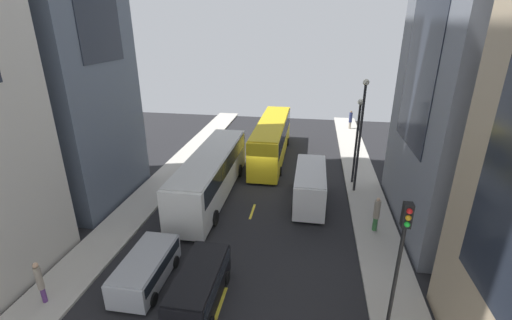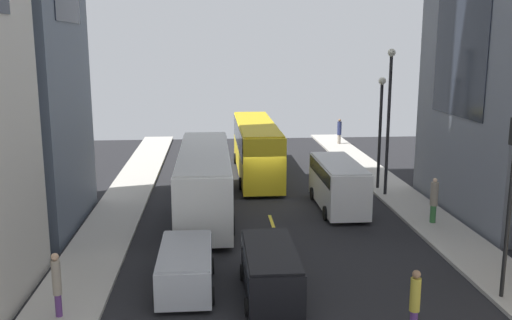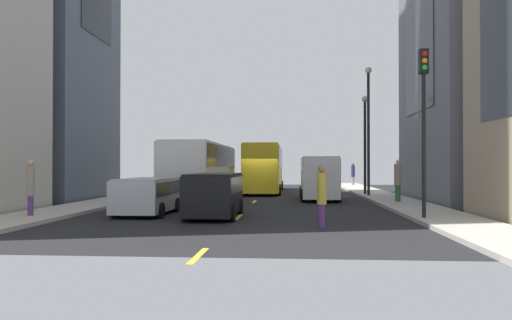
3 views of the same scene
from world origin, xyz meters
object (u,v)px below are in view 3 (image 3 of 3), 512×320
object	(u,v)px
streetcar_yellow	(265,165)
car_silver_1	(148,193)
city_bus_white	(202,166)
pedestrian_crossing_near	(31,185)
delivery_van_white	(319,175)
pedestrian_crossing_mid	(353,173)
pedestrian_walking_far	(398,179)
traffic_light_near_corner	(424,101)
pedestrian_waiting_curb	(322,194)
car_black_0	(215,191)

from	to	relation	value
streetcar_yellow	car_silver_1	xyz separation A→B (m)	(-3.96, -17.93, -1.22)
city_bus_white	pedestrian_crossing_near	size ratio (longest dim) A/B	5.79
delivery_van_white	pedestrian_crossing_mid	distance (m)	19.68
city_bus_white	delivery_van_white	world-z (taller)	city_bus_white
pedestrian_crossing_near	pedestrian_walking_far	world-z (taller)	pedestrian_walking_far
car_silver_1	pedestrian_walking_far	size ratio (longest dim) A/B	1.94
car_silver_1	pedestrian_crossing_mid	size ratio (longest dim) A/B	1.97
pedestrian_crossing_near	traffic_light_near_corner	bearing A→B (deg)	-35.13
car_silver_1	delivery_van_white	bearing A→B (deg)	51.18
streetcar_yellow	city_bus_white	bearing A→B (deg)	-111.76
delivery_van_white	pedestrian_walking_far	bearing A→B (deg)	-38.07
pedestrian_crossing_near	city_bus_white	bearing A→B (deg)	32.42
pedestrian_waiting_curb	city_bus_white	bearing A→B (deg)	-135.47
traffic_light_near_corner	car_silver_1	bearing A→B (deg)	170.50
city_bus_white	pedestrian_walking_far	xyz separation A→B (m)	(11.11, -3.07, -0.68)
car_black_0	pedestrian_crossing_mid	xyz separation A→B (m)	(9.12, 29.56, 0.28)
streetcar_yellow	pedestrian_crossing_mid	xyz separation A→B (m)	(8.14, 10.81, -0.82)
delivery_van_white	car_silver_1	distance (m)	12.28
city_bus_white	pedestrian_waiting_curb	size ratio (longest dim) A/B	5.93
pedestrian_waiting_curb	traffic_light_near_corner	world-z (taller)	traffic_light_near_corner
city_bus_white	car_black_0	size ratio (longest dim) A/B	2.70
city_bus_white	car_black_0	distance (m)	10.63
delivery_van_white	pedestrian_waiting_curb	world-z (taller)	delivery_van_white
delivery_van_white	traffic_light_near_corner	distance (m)	12.18
traffic_light_near_corner	pedestrian_walking_far	bearing A→B (deg)	84.42
city_bus_white	streetcar_yellow	world-z (taller)	streetcar_yellow
pedestrian_waiting_curb	car_silver_1	bearing A→B (deg)	-99.96
city_bus_white	traffic_light_near_corner	bearing A→B (deg)	-47.64
city_bus_white	car_silver_1	size ratio (longest dim) A/B	2.87
car_silver_1	pedestrian_crossing_near	world-z (taller)	pedestrian_crossing_near
streetcar_yellow	pedestrian_walking_far	distance (m)	13.90
delivery_van_white	pedestrian_waiting_curb	distance (m)	13.43
car_black_0	pedestrian_waiting_curb	xyz separation A→B (m)	(4.06, -3.02, 0.10)
pedestrian_crossing_mid	traffic_light_near_corner	size ratio (longest dim) A/B	0.35
delivery_van_white	car_silver_1	xyz separation A→B (m)	(-7.69, -9.56, -0.61)
car_black_0	pedestrian_walking_far	size ratio (longest dim) A/B	2.06
pedestrian_crossing_mid	pedestrian_waiting_curb	xyz separation A→B (m)	(-5.05, -32.59, -0.18)
pedestrian_crossing_near	pedestrian_waiting_curb	world-z (taller)	pedestrian_crossing_near
pedestrian_crossing_mid	pedestrian_walking_far	size ratio (longest dim) A/B	0.98
delivery_van_white	pedestrian_walking_far	distance (m)	5.10
pedestrian_crossing_mid	delivery_van_white	bearing A→B (deg)	80.06
streetcar_yellow	pedestrian_crossing_near	world-z (taller)	streetcar_yellow
streetcar_yellow	pedestrian_walking_far	size ratio (longest dim) A/B	5.67
pedestrian_crossing_mid	pedestrian_crossing_near	distance (m)	34.76
city_bus_white	car_black_0	world-z (taller)	city_bus_white
car_black_0	pedestrian_crossing_mid	world-z (taller)	pedestrian_crossing_mid
city_bus_white	pedestrian_waiting_curb	world-z (taller)	city_bus_white
traffic_light_near_corner	city_bus_white	bearing A→B (deg)	132.36
pedestrian_crossing_near	traffic_light_near_corner	xyz separation A→B (m)	(14.84, 0.28, 3.13)
pedestrian_crossing_mid	traffic_light_near_corner	distance (m)	30.74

